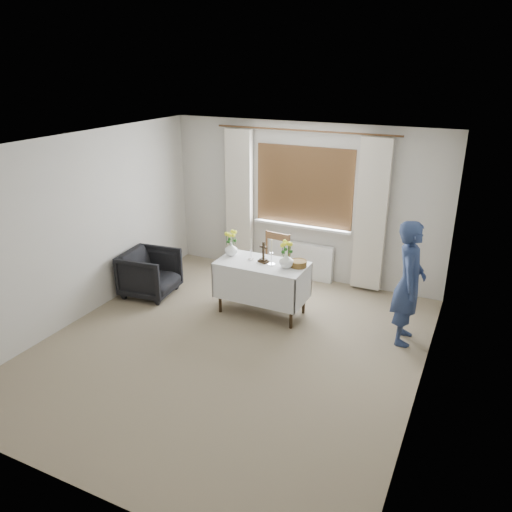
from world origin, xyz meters
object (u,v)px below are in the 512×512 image
(wooden_chair, at_px, (271,267))
(flower_vase_right, at_px, (286,260))
(person, at_px, (409,283))
(wooden_cross, at_px, (263,252))
(flower_vase_left, at_px, (231,249))
(altar_table, at_px, (262,288))
(armchair, at_px, (150,273))

(wooden_chair, distance_m, flower_vase_right, 0.80)
(person, distance_m, flower_vase_right, 1.59)
(wooden_cross, height_order, flower_vase_left, wooden_cross)
(person, xyz_separation_m, flower_vase_right, (-1.58, -0.11, 0.07))
(wooden_cross, xyz_separation_m, flower_vase_right, (0.35, -0.03, -0.05))
(person, height_order, flower_vase_right, person)
(wooden_cross, bearing_deg, wooden_chair, 121.00)
(flower_vase_right, bearing_deg, wooden_chair, 130.65)
(altar_table, xyz_separation_m, wooden_cross, (0.01, 0.03, 0.53))
(altar_table, relative_size, flower_vase_left, 6.46)
(wooden_chair, relative_size, person, 0.61)
(altar_table, bearing_deg, wooden_cross, 72.38)
(wooden_cross, relative_size, flower_vase_left, 1.53)
(wooden_chair, bearing_deg, wooden_cross, -72.32)
(armchair, relative_size, flower_vase_right, 3.74)
(wooden_chair, distance_m, person, 2.11)
(wooden_cross, bearing_deg, person, 21.51)
(flower_vase_left, bearing_deg, armchair, -168.28)
(flower_vase_left, relative_size, flower_vase_right, 0.94)
(armchair, relative_size, flower_vase_left, 3.96)
(armchair, distance_m, wooden_cross, 1.89)
(person, relative_size, flower_vase_left, 8.30)
(wooden_chair, height_order, person, person)
(flower_vase_right, bearing_deg, altar_table, 179.10)
(armchair, relative_size, wooden_cross, 2.59)
(altar_table, bearing_deg, wooden_chair, 100.34)
(wooden_cross, bearing_deg, flower_vase_right, 13.99)
(altar_table, height_order, flower_vase_right, flower_vase_right)
(wooden_chair, xyz_separation_m, flower_vase_right, (0.46, -0.53, 0.38))
(wooden_chair, bearing_deg, person, -5.80)
(armchair, bearing_deg, altar_table, -90.18)
(person, bearing_deg, flower_vase_left, 84.13)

